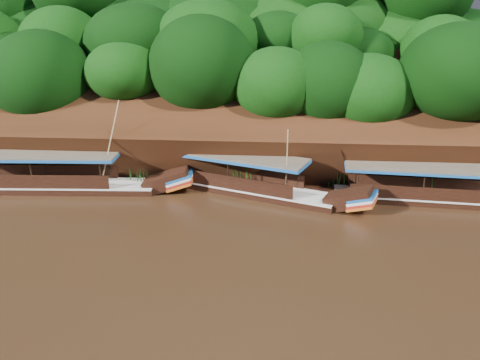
# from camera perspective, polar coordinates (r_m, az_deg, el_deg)

# --- Properties ---
(ground) EXTENTS (160.00, 160.00, 0.00)m
(ground) POSITION_cam_1_polar(r_m,az_deg,el_deg) (24.84, -2.44, -8.38)
(ground) COLOR black
(ground) RESTS_ON ground
(riverbank) EXTENTS (120.00, 30.06, 19.40)m
(riverbank) POSITION_cam_1_polar(r_m,az_deg,el_deg) (45.66, 0.95, 7.14)
(riverbank) COLOR black
(riverbank) RESTS_ON ground
(boat_0) EXTENTS (14.93, 3.36, 6.21)m
(boat_0) POSITION_cam_1_polar(r_m,az_deg,el_deg) (33.24, 23.59, -1.67)
(boat_0) COLOR black
(boat_0) RESTS_ON ground
(boat_1) EXTENTS (14.86, 7.50, 5.56)m
(boat_1) POSITION_cam_1_polar(r_m,az_deg,el_deg) (31.91, 1.95, -0.74)
(boat_1) COLOR black
(boat_1) RESTS_ON ground
(boat_2) EXTENTS (17.08, 3.39, 6.78)m
(boat_2) POSITION_cam_1_polar(r_m,az_deg,el_deg) (34.87, -20.54, -0.21)
(boat_2) COLOR black
(boat_2) RESTS_ON ground
(reeds) EXTENTS (50.35, 2.56, 2.05)m
(reeds) POSITION_cam_1_polar(r_m,az_deg,el_deg) (33.60, -5.86, 0.65)
(reeds) COLOR #215816
(reeds) RESTS_ON ground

